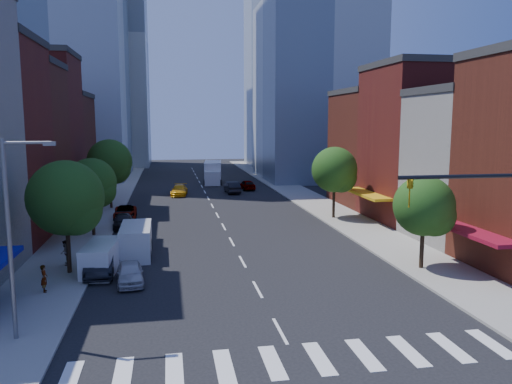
% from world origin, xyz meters
% --- Properties ---
extents(ground, '(220.00, 220.00, 0.00)m').
position_xyz_m(ground, '(0.00, 0.00, 0.00)').
color(ground, black).
rests_on(ground, ground).
extents(sidewalk_left, '(5.00, 120.00, 0.15)m').
position_xyz_m(sidewalk_left, '(-12.50, 40.00, 0.07)').
color(sidewalk_left, gray).
rests_on(sidewalk_left, ground).
extents(sidewalk_right, '(5.00, 120.00, 0.15)m').
position_xyz_m(sidewalk_right, '(12.50, 40.00, 0.07)').
color(sidewalk_right, gray).
rests_on(sidewalk_right, ground).
extents(crosswalk, '(19.00, 3.00, 0.01)m').
position_xyz_m(crosswalk, '(0.00, -3.00, 0.01)').
color(crosswalk, silver).
rests_on(crosswalk, ground).
extents(bldg_left_4, '(12.00, 9.00, 17.00)m').
position_xyz_m(bldg_left_4, '(-21.00, 37.50, 8.50)').
color(bldg_left_4, '#5C1715').
rests_on(bldg_left_4, ground).
extents(bldg_left_5, '(12.00, 10.00, 13.00)m').
position_xyz_m(bldg_left_5, '(-21.00, 47.00, 6.50)').
color(bldg_left_5, '#531F14').
rests_on(bldg_left_5, ground).
extents(bldg_right_1, '(12.00, 8.00, 12.00)m').
position_xyz_m(bldg_right_1, '(21.00, 15.00, 6.00)').
color(bldg_right_1, '#B7B2A9').
rests_on(bldg_right_1, ground).
extents(bldg_right_2, '(12.00, 10.00, 15.00)m').
position_xyz_m(bldg_right_2, '(21.00, 24.00, 7.50)').
color(bldg_right_2, '#5C1715').
rests_on(bldg_right_2, ground).
extents(bldg_right_3, '(12.00, 10.00, 13.00)m').
position_xyz_m(bldg_right_3, '(21.00, 34.00, 6.50)').
color(bldg_right_3, '#531F14').
rests_on(bldg_right_3, ground).
extents(tower_ne, '(18.00, 20.00, 60.00)m').
position_xyz_m(tower_ne, '(20.00, 62.00, 30.00)').
color(tower_ne, '#9EA5AD').
rests_on(tower_ne, ground).
extents(tower_far_w, '(18.00, 18.00, 56.00)m').
position_xyz_m(tower_far_w, '(-18.00, 95.00, 28.00)').
color(tower_far_w, '#9EA5AD').
rests_on(tower_far_w, ground).
extents(streetlight, '(2.25, 0.25, 9.00)m').
position_xyz_m(streetlight, '(-11.81, 1.00, 5.28)').
color(streetlight, slate).
rests_on(streetlight, sidewalk_left).
extents(tree_left_near, '(4.80, 4.80, 7.30)m').
position_xyz_m(tree_left_near, '(-11.35, 10.92, 4.87)').
color(tree_left_near, black).
rests_on(tree_left_near, sidewalk_left).
extents(tree_left_mid, '(4.20, 4.20, 6.65)m').
position_xyz_m(tree_left_mid, '(-11.35, 21.92, 4.53)').
color(tree_left_mid, black).
rests_on(tree_left_mid, sidewalk_left).
extents(tree_left_far, '(5.00, 5.00, 7.75)m').
position_xyz_m(tree_left_far, '(-11.35, 35.92, 5.20)').
color(tree_left_far, black).
rests_on(tree_left_far, sidewalk_left).
extents(tree_right_near, '(4.00, 4.00, 6.20)m').
position_xyz_m(tree_right_near, '(11.65, 7.92, 4.19)').
color(tree_right_near, black).
rests_on(tree_right_near, sidewalk_right).
extents(tree_right_far, '(4.60, 4.60, 7.20)m').
position_xyz_m(tree_right_far, '(11.65, 25.92, 4.86)').
color(tree_right_far, black).
rests_on(tree_right_far, sidewalk_right).
extents(parked_car_front, '(1.93, 4.02, 1.33)m').
position_xyz_m(parked_car_front, '(-7.50, 8.49, 0.66)').
color(parked_car_front, '#B5B4BA').
rests_on(parked_car_front, ground).
extents(parked_car_second, '(1.89, 4.98, 1.62)m').
position_xyz_m(parked_car_second, '(-9.50, 10.69, 0.81)').
color(parked_car_second, black).
rests_on(parked_car_second, ground).
extents(parked_car_third, '(2.40, 4.87, 1.33)m').
position_xyz_m(parked_car_third, '(-9.45, 29.69, 0.67)').
color(parked_car_third, '#999999').
rests_on(parked_car_third, ground).
extents(parked_car_rear, '(2.05, 4.50, 1.28)m').
position_xyz_m(parked_car_rear, '(-9.30, 25.18, 0.64)').
color(parked_car_rear, black).
rests_on(parked_car_rear, ground).
extents(cargo_van_near, '(2.26, 5.42, 2.30)m').
position_xyz_m(cargo_van_near, '(-7.50, 14.82, 1.14)').
color(cargo_van_near, silver).
rests_on(cargo_van_near, ground).
extents(cargo_van_far, '(2.27, 4.83, 2.00)m').
position_xyz_m(cargo_van_far, '(-9.51, 10.95, 0.99)').
color(cargo_van_far, silver).
rests_on(cargo_van_far, ground).
extents(taxi, '(2.54, 5.09, 1.42)m').
position_xyz_m(taxi, '(-3.62, 45.11, 0.71)').
color(taxi, '#F1AB0C').
rests_on(taxi, ground).
extents(traffic_car_oncoming, '(1.93, 4.89, 1.59)m').
position_xyz_m(traffic_car_oncoming, '(3.68, 46.24, 0.79)').
color(traffic_car_oncoming, black).
rests_on(traffic_car_oncoming, ground).
extents(traffic_car_far, '(2.13, 4.41, 1.45)m').
position_xyz_m(traffic_car_far, '(6.24, 49.14, 0.73)').
color(traffic_car_far, '#999999').
rests_on(traffic_car_far, ground).
extents(box_truck, '(3.43, 8.83, 3.47)m').
position_xyz_m(box_truck, '(2.06, 57.70, 1.64)').
color(box_truck, silver).
rests_on(box_truck, ground).
extents(pedestrian_near, '(0.51, 0.66, 1.59)m').
position_xyz_m(pedestrian_near, '(-12.20, 7.34, 0.94)').
color(pedestrian_near, '#999999').
rests_on(pedestrian_near, sidewalk_left).
extents(pedestrian_far, '(0.74, 0.90, 1.73)m').
position_xyz_m(pedestrian_far, '(-12.06, 12.77, 1.01)').
color(pedestrian_far, '#999999').
rests_on(pedestrian_far, sidewalk_left).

